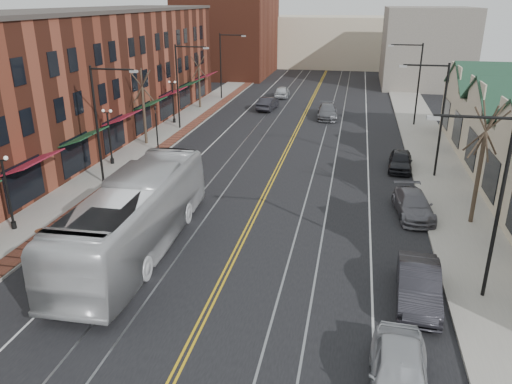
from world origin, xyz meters
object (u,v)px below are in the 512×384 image
at_px(transit_bus, 136,216).
at_px(parked_car_d, 400,161).
at_px(parked_car_b, 418,285).
at_px(parked_car_a, 399,375).
at_px(parked_suv, 74,246).
at_px(parked_car_c, 413,205).

distance_m(transit_bus, parked_car_d, 21.47).
xyz_separation_m(parked_car_b, parked_car_d, (0.48, 18.15, -0.09)).
height_order(parked_car_a, parked_car_d, parked_car_a).
bearing_deg(transit_bus, parked_car_d, -132.68).
distance_m(parked_suv, parked_car_b, 16.48).
bearing_deg(parked_car_c, parked_suv, -159.08).
height_order(transit_bus, parked_car_b, transit_bus).
xyz_separation_m(parked_car_b, parked_car_c, (0.64, 9.41, -0.11)).
height_order(transit_bus, parked_suv, transit_bus).
xyz_separation_m(parked_suv, parked_car_b, (16.46, -0.65, 0.14)).
xyz_separation_m(parked_car_a, parked_car_d, (1.64, 23.91, -0.11)).
bearing_deg(parked_car_a, transit_bus, 150.82).
bearing_deg(parked_car_d, parked_car_a, -89.39).
relative_size(parked_suv, parked_car_a, 1.00).
relative_size(parked_car_c, parked_car_d, 1.15).
bearing_deg(parked_suv, parked_car_a, 158.30).
relative_size(transit_bus, parked_car_c, 2.87).
height_order(transit_bus, parked_car_a, transit_bus).
bearing_deg(parked_car_d, parked_suv, -129.54).
xyz_separation_m(transit_bus, parked_suv, (-2.80, -1.39, -1.28)).
distance_m(parked_car_b, parked_car_c, 9.43).
bearing_deg(parked_suv, parked_car_d, -133.04).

